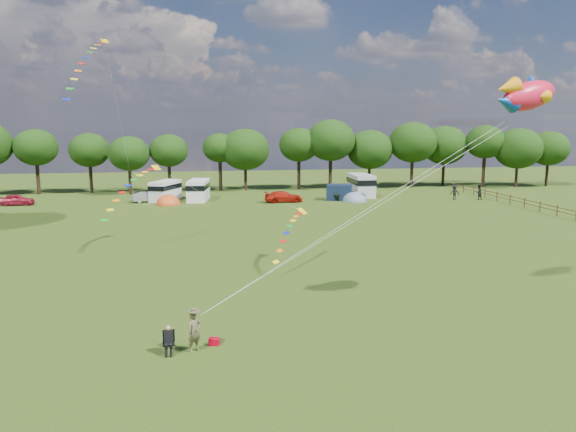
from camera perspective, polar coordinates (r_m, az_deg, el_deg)
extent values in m
plane|color=black|center=(28.23, 2.74, -10.69)|extent=(180.00, 180.00, 0.00)
cylinder|color=black|center=(84.64, -24.05, 3.46)|extent=(0.49, 0.49, 4.25)
ellipsoid|color=black|center=(84.37, -24.25, 6.38)|extent=(5.86, 5.86, 4.98)
cylinder|color=black|center=(83.81, -19.38, 3.57)|extent=(0.47, 0.47, 3.90)
ellipsoid|color=black|center=(83.53, -19.53, 6.33)|extent=(5.58, 5.58, 4.74)
cylinder|color=black|center=(80.03, -15.73, 3.38)|extent=(0.44, 0.44, 3.56)
ellipsoid|color=black|center=(79.74, -15.85, 6.14)|extent=(5.56, 5.56, 4.73)
cylinder|color=black|center=(80.57, -11.93, 3.70)|extent=(0.47, 0.47, 3.95)
ellipsoid|color=black|center=(80.29, -12.03, 6.53)|extent=(5.33, 5.33, 4.53)
cylinder|color=black|center=(82.35, -6.89, 4.09)|extent=(0.50, 0.50, 4.33)
ellipsoid|color=black|center=(82.08, -6.94, 6.89)|extent=(4.95, 4.95, 4.21)
cylinder|color=black|center=(82.19, -4.33, 3.77)|extent=(0.43, 0.43, 3.31)
ellipsoid|color=black|center=(81.88, -4.37, 6.76)|extent=(7.03, 7.03, 5.98)
cylinder|color=black|center=(83.46, 1.11, 4.24)|extent=(0.50, 0.50, 4.36)
ellipsoid|color=black|center=(83.18, 1.12, 7.24)|extent=(5.84, 5.84, 4.97)
cylinder|color=black|center=(83.57, 4.32, 4.28)|extent=(0.51, 0.51, 4.55)
ellipsoid|color=black|center=(83.28, 4.36, 7.68)|extent=(7.15, 7.15, 6.08)
cylinder|color=black|center=(86.00, 8.25, 3.91)|extent=(0.42, 0.42, 3.21)
ellipsoid|color=black|center=(85.71, 8.32, 6.70)|extent=(6.90, 6.90, 5.86)
cylinder|color=black|center=(87.54, 12.45, 4.20)|extent=(0.48, 0.48, 4.17)
ellipsoid|color=black|center=(87.26, 12.57, 7.32)|extent=(7.16, 7.16, 6.09)
cylinder|color=black|center=(91.70, 15.48, 4.15)|extent=(0.45, 0.45, 3.66)
ellipsoid|color=black|center=(91.43, 15.61, 6.94)|extent=(7.05, 7.05, 5.99)
cylinder|color=black|center=(91.88, 19.25, 4.28)|extent=(0.52, 0.52, 4.65)
ellipsoid|color=black|center=(91.63, 19.40, 7.12)|extent=(5.96, 5.96, 5.06)
cylinder|color=black|center=(93.18, 22.18, 3.72)|extent=(0.42, 0.42, 3.19)
ellipsoid|color=black|center=(92.91, 22.34, 6.36)|extent=(7.23, 7.23, 6.14)
cylinder|color=black|center=(96.43, 24.80, 3.82)|extent=(0.44, 0.44, 3.52)
ellipsoid|color=black|center=(96.18, 24.97, 6.25)|extent=(6.22, 6.22, 5.28)
cylinder|color=#472D19|center=(63.19, 27.22, 0.08)|extent=(0.12, 0.12, 1.20)
cylinder|color=#472D19|center=(65.59, 25.67, 0.50)|extent=(0.12, 0.12, 1.20)
cylinder|color=#472D19|center=(64.33, 26.46, 0.60)|extent=(0.08, 3.00, 0.08)
cylinder|color=#472D19|center=(64.39, 26.43, 0.25)|extent=(0.08, 3.00, 0.08)
cylinder|color=#472D19|center=(68.03, 24.23, 0.89)|extent=(0.12, 0.12, 1.20)
cylinder|color=#472D19|center=(66.75, 24.96, 1.00)|extent=(0.08, 3.00, 0.08)
cylinder|color=#472D19|center=(66.81, 24.93, 0.66)|extent=(0.08, 3.00, 0.08)
cylinder|color=#472D19|center=(70.51, 22.89, 1.25)|extent=(0.12, 0.12, 1.20)
cylinder|color=#472D19|center=(69.22, 23.56, 1.36)|extent=(0.08, 3.00, 0.08)
cylinder|color=#472D19|center=(69.27, 23.54, 1.03)|extent=(0.08, 3.00, 0.08)
cylinder|color=#472D19|center=(73.04, 21.64, 1.59)|extent=(0.12, 0.12, 1.20)
cylinder|color=#472D19|center=(71.73, 22.27, 1.70)|extent=(0.08, 3.00, 0.08)
cylinder|color=#472D19|center=(71.78, 22.25, 1.38)|extent=(0.08, 3.00, 0.08)
cylinder|color=#472D19|center=(75.60, 20.47, 1.90)|extent=(0.12, 0.12, 1.20)
cylinder|color=#472D19|center=(74.27, 21.06, 2.01)|extent=(0.08, 3.00, 0.08)
cylinder|color=#472D19|center=(74.32, 21.04, 1.71)|extent=(0.08, 3.00, 0.08)
cylinder|color=#472D19|center=(78.19, 19.38, 2.19)|extent=(0.12, 0.12, 1.20)
cylinder|color=#472D19|center=(76.85, 19.93, 2.31)|extent=(0.08, 3.00, 0.08)
cylinder|color=#472D19|center=(76.89, 19.91, 2.01)|extent=(0.08, 3.00, 0.08)
cylinder|color=#472D19|center=(80.81, 18.36, 2.46)|extent=(0.12, 0.12, 1.20)
cylinder|color=#472D19|center=(79.45, 18.87, 2.58)|extent=(0.08, 3.00, 0.08)
cylinder|color=#472D19|center=(79.50, 18.86, 2.29)|extent=(0.08, 3.00, 0.08)
cylinder|color=#472D19|center=(83.45, 17.40, 2.72)|extent=(0.12, 0.12, 1.20)
cylinder|color=#472D19|center=(82.09, 17.89, 2.84)|extent=(0.08, 3.00, 0.08)
cylinder|color=#472D19|center=(82.13, 17.87, 2.56)|extent=(0.08, 3.00, 0.08)
cylinder|color=#472D19|center=(86.12, 16.51, 2.96)|extent=(0.12, 0.12, 1.20)
cylinder|color=#472D19|center=(84.75, 16.96, 3.07)|extent=(0.08, 3.00, 0.08)
cylinder|color=#472D19|center=(84.79, 16.95, 2.81)|extent=(0.08, 3.00, 0.08)
imported|color=#A51A2F|center=(74.41, -25.85, 1.50)|extent=(4.10, 1.73, 1.35)
imported|color=gray|center=(71.95, -14.07, 1.89)|extent=(3.86, 2.40, 1.28)
imported|color=#AF1A0C|center=(69.62, -0.45, 1.97)|extent=(4.69, 2.22, 1.37)
imported|color=black|center=(72.60, 6.07, 2.21)|extent=(5.24, 3.26, 1.33)
cube|color=silver|center=(72.76, -12.36, 2.53)|extent=(3.99, 5.47, 2.52)
cube|color=black|center=(72.70, -12.37, 2.93)|extent=(4.07, 5.58, 0.60)
cylinder|color=black|center=(71.47, -12.89, 1.66)|extent=(0.75, 0.52, 0.71)
cylinder|color=black|center=(74.28, -11.79, 1.98)|extent=(0.75, 0.52, 0.71)
cube|color=white|center=(71.98, -9.09, 2.60)|extent=(3.05, 5.55, 2.63)
cube|color=black|center=(71.92, -9.10, 3.03)|extent=(3.11, 5.66, 0.62)
cylinder|color=black|center=(70.48, -9.27, 1.68)|extent=(0.77, 0.39, 0.74)
cylinder|color=black|center=(73.72, -8.88, 2.03)|extent=(0.77, 0.39, 0.74)
cube|color=#B4B4B6|center=(76.01, 7.42, 3.11)|extent=(2.68, 5.95, 2.94)
cube|color=black|center=(75.94, 7.43, 3.56)|extent=(2.73, 6.07, 0.70)
cylinder|color=black|center=(74.36, 7.78, 2.15)|extent=(0.84, 0.33, 0.83)
cylinder|color=black|center=(77.90, 7.05, 2.49)|extent=(0.84, 0.33, 0.83)
ellipsoid|color=#CB4818|center=(69.27, -12.07, 1.17)|extent=(2.88, 3.31, 2.37)
cylinder|color=#CB4818|center=(69.26, -12.07, 1.18)|extent=(3.02, 3.02, 0.08)
ellipsoid|color=slate|center=(70.95, 6.79, 1.50)|extent=(3.05, 3.50, 2.38)
cylinder|color=slate|center=(70.95, 6.79, 1.52)|extent=(3.20, 3.20, 0.08)
cube|color=#111D34|center=(72.04, 5.24, 2.41)|extent=(3.77, 3.41, 1.95)
imported|color=brown|center=(24.82, -9.49, -11.51)|extent=(0.77, 0.72, 1.77)
cylinder|color=#99999E|center=(24.79, -12.54, -13.29)|extent=(0.02, 0.02, 0.45)
cylinder|color=#99999E|center=(24.77, -11.52, -13.27)|extent=(0.02, 0.02, 0.45)
cylinder|color=#99999E|center=(25.19, -12.49, -12.91)|extent=(0.02, 0.02, 0.45)
cylinder|color=#99999E|center=(25.16, -11.49, -12.90)|extent=(0.02, 0.02, 0.45)
cube|color=black|center=(24.89, -12.03, -12.61)|extent=(0.56, 0.54, 0.05)
cube|color=black|center=(25.00, -12.03, -11.81)|extent=(0.51, 0.11, 0.54)
cube|color=black|center=(24.81, -12.05, -11.91)|extent=(0.40, 0.28, 0.57)
sphere|color=tan|center=(24.66, -12.08, -11.08)|extent=(0.21, 0.21, 0.21)
cube|color=#B30016|center=(25.60, -7.51, -12.54)|extent=(0.51, 0.41, 0.32)
ellipsoid|color=red|center=(31.05, 23.28, 11.18)|extent=(3.86, 2.36, 2.09)
ellipsoid|color=#FFEC00|center=(31.05, 23.26, 10.88)|extent=(2.42, 1.45, 1.15)
cone|color=orange|center=(29.89, 21.32, 12.03)|extent=(1.50, 1.25, 1.10)
cone|color=#0B41A6|center=(29.86, 21.25, 10.78)|extent=(1.50, 1.25, 1.10)
cone|color=#0B41A6|center=(31.17, 23.50, 12.40)|extent=(1.00, 1.12, 0.93)
sphere|color=white|center=(32.27, 24.25, 11.37)|extent=(0.35, 0.35, 0.35)
sphere|color=black|center=(32.37, 24.27, 11.36)|extent=(0.17, 0.17, 0.17)
cube|color=#ECAC05|center=(56.89, -18.11, 16.54)|extent=(0.83, 0.78, 0.40)
cube|color=red|center=(56.41, -18.46, 16.35)|extent=(0.64, 0.47, 0.11)
cube|color=orange|center=(55.93, -18.81, 16.13)|extent=(0.64, 0.47, 0.12)
cube|color=yellow|center=(55.44, -19.16, 15.81)|extent=(0.64, 0.46, 0.13)
cube|color=#198C1E|center=(54.95, -19.51, 15.41)|extent=(0.64, 0.46, 0.14)
cube|color=#0C1EB2|center=(54.46, -19.86, 14.91)|extent=(0.63, 0.46, 0.15)
cube|color=red|center=(53.96, -20.21, 14.33)|extent=(0.63, 0.45, 0.16)
cube|color=orange|center=(53.46, -20.56, 13.64)|extent=(0.63, 0.45, 0.17)
cube|color=yellow|center=(52.97, -20.91, 12.86)|extent=(0.63, 0.44, 0.18)
cube|color=#198C1E|center=(52.48, -21.26, 11.97)|extent=(0.62, 0.43, 0.19)
cube|color=#0C1EB2|center=(52.01, -21.60, 10.98)|extent=(0.62, 0.43, 0.20)
cube|color=#FFC502|center=(46.78, -13.24, 4.81)|extent=(0.85, 0.85, 0.40)
cube|color=red|center=(46.36, -13.77, 4.61)|extent=(0.59, 0.59, 0.11)
cube|color=orange|center=(45.96, -14.31, 4.37)|extent=(0.59, 0.59, 0.12)
cube|color=yellow|center=(45.57, -14.85, 4.02)|extent=(0.59, 0.59, 0.13)
cube|color=#198C1E|center=(45.19, -15.39, 3.56)|extent=(0.58, 0.58, 0.14)
cube|color=#0C1EB2|center=(44.83, -15.95, 2.99)|extent=(0.58, 0.58, 0.15)
cube|color=red|center=(44.48, -16.50, 2.31)|extent=(0.57, 0.58, 0.16)
cube|color=orange|center=(44.16, -17.06, 1.52)|extent=(0.57, 0.57, 0.17)
cube|color=yellow|center=(43.86, -17.62, 0.61)|extent=(0.57, 0.57, 0.18)
cube|color=#198C1E|center=(43.59, -18.18, -0.42)|extent=(0.56, 0.56, 0.19)
cube|color=yellow|center=(39.85, 1.45, 0.50)|extent=(0.86, 0.88, 0.41)
cube|color=red|center=(39.28, 1.15, 0.26)|extent=(0.57, 0.63, 0.12)
cube|color=orange|center=(38.71, 0.83, -0.04)|extent=(0.57, 0.63, 0.13)
cube|color=yellow|center=(38.17, 0.51, -0.47)|extent=(0.57, 0.62, 0.14)
cube|color=#198C1E|center=(37.64, 0.19, -1.03)|extent=(0.57, 0.62, 0.15)
cube|color=#0C1EB2|center=(37.13, -0.15, -1.73)|extent=(0.56, 0.62, 0.16)
cube|color=red|center=(36.64, -0.50, -2.57)|extent=(0.56, 0.61, 0.17)
cube|color=orange|center=(36.19, -0.86, -3.55)|extent=(0.55, 0.61, 0.18)
cube|color=yellow|center=(35.76, -1.23, -4.68)|extent=(0.55, 0.61, 0.19)
imported|color=black|center=(76.03, 18.80, 2.30)|extent=(1.03, 0.76, 1.89)
imported|color=black|center=(75.00, 16.55, 2.30)|extent=(1.26, 0.71, 1.86)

